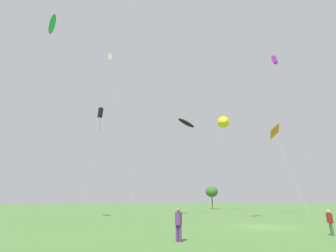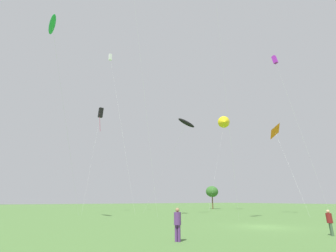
{
  "view_description": "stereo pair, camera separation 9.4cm",
  "coord_description": "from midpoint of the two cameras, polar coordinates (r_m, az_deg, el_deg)",
  "views": [
    {
      "loc": [
        -18.24,
        -13.83,
        2.13
      ],
      "look_at": [
        -1.69,
        12.21,
        11.69
      ],
      "focal_mm": 25.63,
      "sensor_mm": 36.0,
      "label": 1
    },
    {
      "loc": [
        -18.16,
        -13.88,
        2.13
      ],
      "look_at": [
        -1.69,
        12.21,
        11.69
      ],
      "focal_mm": 25.63,
      "sensor_mm": 36.0,
      "label": 2
    }
  ],
  "objects": [
    {
      "name": "person_standing_1",
      "position": [
        19.31,
        34.17,
        -18.11
      ],
      "size": [
        0.34,
        0.34,
        1.54
      ],
      "rotation": [
        0.0,
        0.0,
        3.91
      ],
      "color": "#3F593F",
      "rests_on": "ground"
    },
    {
      "name": "kite_flying_8",
      "position": [
        43.81,
        24.15,
        14.07
      ],
      "size": [
        5.71,
        1.88,
        24.61
      ],
      "color": "silver",
      "rests_on": "ground"
    },
    {
      "name": "kite_flying_6",
      "position": [
        36.45,
        -25.76,
        20.84
      ],
      "size": [
        8.07,
        10.63,
        23.99
      ],
      "color": "silver",
      "rests_on": "ground"
    },
    {
      "name": "kite_flying_7",
      "position": [
        53.88,
        -13.49,
        15.5
      ],
      "size": [
        4.32,
        7.02,
        31.72
      ],
      "color": "silver",
      "rests_on": "ground"
    },
    {
      "name": "kite_flying_0",
      "position": [
        41.81,
        4.47,
        0.71
      ],
      "size": [
        3.96,
        11.65,
        15.8
      ],
      "color": "silver",
      "rests_on": "ground"
    },
    {
      "name": "park_tree_0",
      "position": [
        65.09,
        10.46,
        -15.1
      ],
      "size": [
        3.16,
        3.16,
        5.61
      ],
      "color": "brown",
      "rests_on": "ground"
    },
    {
      "name": "person_standing_2",
      "position": [
        14.1,
        2.49,
        -21.81
      ],
      "size": [
        0.38,
        0.38,
        1.72
      ],
      "rotation": [
        0.0,
        0.0,
        5.26
      ],
      "color": "#593372",
      "rests_on": "ground"
    },
    {
      "name": "ground",
      "position": [
        22.97,
        21.94,
        -21.39
      ],
      "size": [
        280.0,
        280.0,
        0.0
      ],
      "primitive_type": "plane",
      "color": "#4C7538"
    },
    {
      "name": "kite_flying_4",
      "position": [
        51.42,
        -15.67,
        3.0
      ],
      "size": [
        3.43,
        5.39,
        20.44
      ],
      "color": "silver",
      "rests_on": "ground"
    },
    {
      "name": "kite_flying_1",
      "position": [
        46.66,
        24.12,
        -1.19
      ],
      "size": [
        3.65,
        6.11,
        14.81
      ],
      "color": "silver",
      "rests_on": "ground"
    },
    {
      "name": "kite_flying_3",
      "position": [
        59.19,
        13.27,
        0.95
      ],
      "size": [
        6.79,
        3.93,
        21.77
      ],
      "color": "silver",
      "rests_on": "ground"
    }
  ]
}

